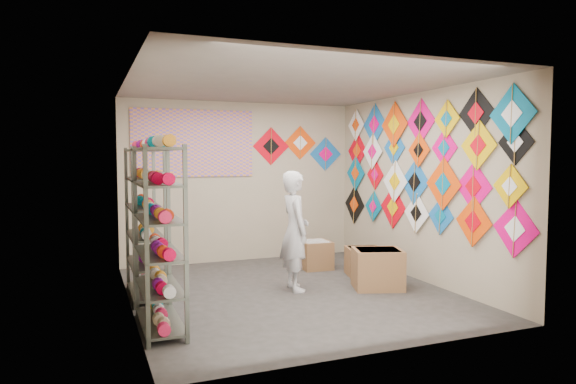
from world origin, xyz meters
name	(u,v)px	position (x,y,z in m)	size (l,w,h in m)	color
ground	(289,292)	(0.00, 0.00, 0.00)	(4.50, 4.50, 0.00)	#302D2A
room_walls	(289,167)	(0.00, 0.00, 1.64)	(4.50, 4.50, 4.50)	tan
shelf_rack_front	(159,238)	(-1.78, -0.85, 0.95)	(0.40, 1.10, 1.90)	#4C5147
shelf_rack_back	(145,223)	(-1.78, 0.45, 0.95)	(0.40, 1.10, 1.90)	#4C5147
string_spools	(151,221)	(-1.78, -0.20, 1.05)	(0.12, 2.36, 0.12)	#F21D4F
kite_wall_display	(416,166)	(1.98, 0.02, 1.65)	(0.06, 4.36, 2.08)	#ED0071
back_wall_kites	(298,148)	(1.06, 2.24, 1.94)	(1.69, 0.02, 0.81)	red
poster	(194,143)	(-0.80, 2.23, 2.00)	(2.00, 0.01, 1.10)	#7954B6
shopkeeper	(295,231)	(0.11, 0.08, 0.80)	(0.42, 0.61, 1.59)	silver
carton_a	(378,269)	(1.18, -0.26, 0.27)	(0.64, 0.53, 0.53)	#8E603E
carton_b	(364,261)	(1.41, 0.50, 0.21)	(0.51, 0.42, 0.42)	#8E603E
carton_c	(315,255)	(0.91, 1.18, 0.22)	(0.46, 0.50, 0.44)	#8E603E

